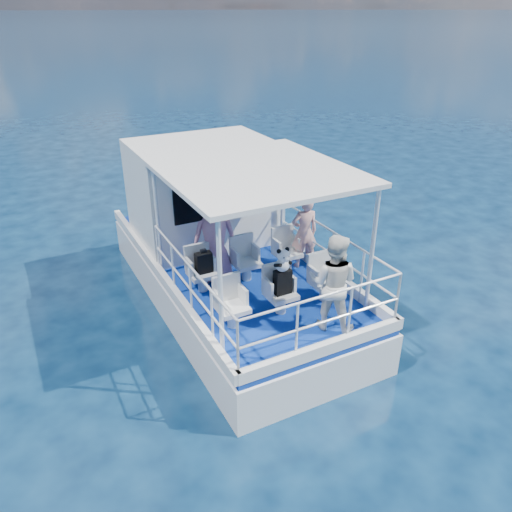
{
  "coord_description": "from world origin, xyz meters",
  "views": [
    {
      "loc": [
        -3.7,
        -7.3,
        5.58
      ],
      "look_at": [
        -0.11,
        -0.4,
        1.69
      ],
      "focal_mm": 35.0,
      "sensor_mm": 36.0,
      "label": 1
    }
  ],
  "objects": [
    {
      "name": "ground",
      "position": [
        0.0,
        0.0,
        0.0
      ],
      "size": [
        2000.0,
        2000.0,
        0.0
      ],
      "primitive_type": "plane",
      "color": "#061831",
      "rests_on": "ground"
    },
    {
      "name": "hull",
      "position": [
        0.0,
        1.0,
        0.0
      ],
      "size": [
        3.0,
        7.0,
        1.6
      ],
      "primitive_type": "cube",
      "color": "white",
      "rests_on": "ground"
    },
    {
      "name": "deck",
      "position": [
        0.0,
        1.0,
        0.85
      ],
      "size": [
        2.9,
        6.9,
        0.1
      ],
      "primitive_type": "cube",
      "color": "navy",
      "rests_on": "hull"
    },
    {
      "name": "cabin",
      "position": [
        0.0,
        2.3,
        2.0
      ],
      "size": [
        2.85,
        2.0,
        2.2
      ],
      "primitive_type": "cube",
      "color": "white",
      "rests_on": "deck"
    },
    {
      "name": "canopy",
      "position": [
        0.0,
        -0.2,
        3.14
      ],
      "size": [
        3.0,
        3.2,
        0.08
      ],
      "primitive_type": "cube",
      "color": "white",
      "rests_on": "cabin"
    },
    {
      "name": "canopy_posts",
      "position": [
        0.0,
        -0.25,
        2.0
      ],
      "size": [
        2.77,
        2.97,
        2.2
      ],
      "color": "white",
      "rests_on": "deck"
    },
    {
      "name": "railings",
      "position": [
        0.0,
        -0.58,
        1.4
      ],
      "size": [
        2.84,
        3.59,
        1.0
      ],
      "primitive_type": null,
      "color": "white",
      "rests_on": "deck"
    },
    {
      "name": "seat_port_fwd",
      "position": [
        -0.9,
        0.2,
        1.09
      ],
      "size": [
        0.48,
        0.46,
        0.38
      ],
      "primitive_type": "cube",
      "color": "silver",
      "rests_on": "deck"
    },
    {
      "name": "seat_center_fwd",
      "position": [
        0.0,
        0.2,
        1.09
      ],
      "size": [
        0.48,
        0.46,
        0.38
      ],
      "primitive_type": "cube",
      "color": "silver",
      "rests_on": "deck"
    },
    {
      "name": "seat_stbd_fwd",
      "position": [
        0.9,
        0.2,
        1.09
      ],
      "size": [
        0.48,
        0.46,
        0.38
      ],
      "primitive_type": "cube",
      "color": "silver",
      "rests_on": "deck"
    },
    {
      "name": "seat_port_aft",
      "position": [
        -0.9,
        -1.1,
        1.09
      ],
      "size": [
        0.48,
        0.46,
        0.38
      ],
      "primitive_type": "cube",
      "color": "silver",
      "rests_on": "deck"
    },
    {
      "name": "seat_center_aft",
      "position": [
        0.0,
        -1.1,
        1.09
      ],
      "size": [
        0.48,
        0.46,
        0.38
      ],
      "primitive_type": "cube",
      "color": "silver",
      "rests_on": "deck"
    },
    {
      "name": "seat_stbd_aft",
      "position": [
        0.9,
        -1.1,
        1.09
      ],
      "size": [
        0.48,
        0.46,
        0.38
      ],
      "primitive_type": "cube",
      "color": "silver",
      "rests_on": "deck"
    },
    {
      "name": "passenger_port_fwd",
      "position": [
        -0.51,
        0.49,
        1.76
      ],
      "size": [
        0.71,
        0.56,
        1.71
      ],
      "primitive_type": "imported",
      "rotation": [
        0.0,
        0.0,
        2.96
      ],
      "color": "#C47F98",
      "rests_on": "deck"
    },
    {
      "name": "passenger_stbd_fwd",
      "position": [
        1.25,
        0.17,
        1.64
      ],
      "size": [
        0.6,
        0.46,
        1.48
      ],
      "primitive_type": "imported",
      "rotation": [
        0.0,
        0.0,
        2.94
      ],
      "color": "#F2A79C",
      "rests_on": "deck"
    },
    {
      "name": "passenger_stbd_aft",
      "position": [
        0.51,
        -1.83,
        1.71
      ],
      "size": [
        0.99,
        1.0,
        1.63
      ],
      "primitive_type": "imported",
      "rotation": [
        0.0,
        0.0,
        2.32
      ],
      "color": "silver",
      "rests_on": "deck"
    },
    {
      "name": "backpack_port",
      "position": [
        -0.87,
        0.18,
        1.47
      ],
      "size": [
        0.29,
        0.17,
        0.39
      ],
      "primitive_type": "cube",
      "color": "black",
      "rests_on": "seat_port_fwd"
    },
    {
      "name": "backpack_center",
      "position": [
        0.02,
        -1.12,
        1.5
      ],
      "size": [
        0.29,
        0.16,
        0.43
      ],
      "primitive_type": "cube",
      "color": "black",
      "rests_on": "seat_center_aft"
    },
    {
      "name": "compact_camera",
      "position": [
        -0.86,
        0.19,
        1.7
      ],
      "size": [
        0.11,
        0.06,
        0.06
      ],
      "primitive_type": "cube",
      "color": "black",
      "rests_on": "backpack_port"
    },
    {
      "name": "panda",
      "position": [
        0.01,
        -1.12,
        1.91
      ],
      "size": [
        0.26,
        0.22,
        0.4
      ],
      "primitive_type": null,
      "color": "white",
      "rests_on": "backpack_center"
    }
  ]
}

